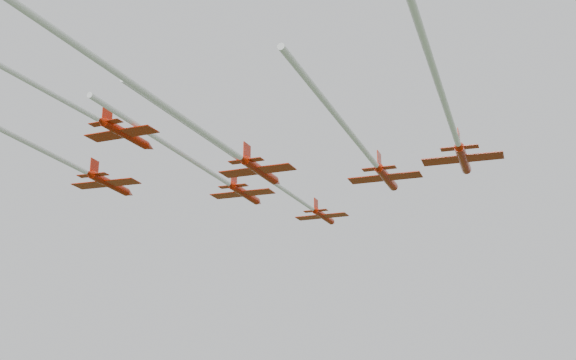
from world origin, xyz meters
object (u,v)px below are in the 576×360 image
Objects in this scene: jet_row2_left at (219,177)px; jet_row4_left at (35,84)px; jet_lead at (285,190)px; jet_row3_left at (72,165)px; jet_row3_right at (451,124)px; jet_row3_mid at (210,137)px; jet_row2_right at (370,157)px.

jet_row4_left is at bearing -94.36° from jet_row2_left.
jet_row3_left is at bearing -133.78° from jet_lead.
jet_row3_left is 45.99m from jet_row3_right.
jet_lead is 1.08× the size of jet_row3_mid.
jet_row2_right is 39.36m from jet_row4_left.
jet_row2_left is at bearing 88.19° from jet_row4_left.
jet_row2_right is (23.06, 1.73, -1.23)m from jet_row2_left.
jet_row3_right is at bearing -25.86° from jet_row2_left.
jet_row4_left is (7.61, -34.47, -0.52)m from jet_row2_left.
jet_row3_right is at bearing 29.82° from jet_row4_left.
jet_row2_right is at bearing 15.78° from jet_row3_left.
jet_lead is 16.81m from jet_row2_right.
jet_row3_left is 21.39m from jet_row3_mid.
jet_row4_left reaches higher than jet_row3_left.
jet_row2_left is 0.87× the size of jet_row3_right.
jet_row3_mid reaches higher than jet_row3_right.
jet_row2_right is 20.87m from jet_row3_mid.
jet_row2_right is at bearing 133.24° from jet_row3_right.
jet_row2_right is 1.07× the size of jet_row3_left.
jet_lead is 1.17× the size of jet_row3_right.
jet_row4_left is at bearing -126.34° from jet_row3_mid.
jet_row3_mid is 18.60m from jet_row4_left.
jet_row2_left is 22.52m from jet_row3_mid.
jet_row3_mid is (7.50, -23.39, -0.59)m from jet_lead.
jet_row2_left is at bearing 167.47° from jet_row2_right.
jet_row3_mid is at bearing -87.34° from jet_lead.
jet_row3_left is (-30.01, -20.81, -0.56)m from jet_row2_right.
jet_lead is 28.78m from jet_row3_left.
jet_row3_mid is at bearing 54.39° from jet_row4_left.
jet_row3_mid is at bearing -66.99° from jet_row2_left.
jet_row3_right is (14.04, -7.64, -1.30)m from jet_row2_right.
jet_lead is 9.37m from jet_row2_left.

